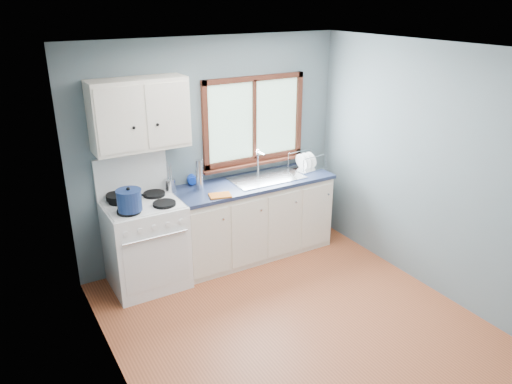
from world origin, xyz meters
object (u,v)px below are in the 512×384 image
skillet (120,196)px  thermos (199,175)px  base_cabinets (253,222)px  gas_range (146,242)px  stockpot (129,200)px  sink (266,183)px  dish_rack (307,164)px  utensil_crock (170,185)px

skillet → thermos: (0.86, -0.06, 0.10)m
base_cabinets → thermos: bearing=173.1°
base_cabinets → thermos: (-0.62, 0.08, 0.68)m
gas_range → stockpot: bearing=-134.3°
gas_range → base_cabinets: bearing=0.8°
sink → dish_rack: 0.61m
skillet → stockpot: bearing=-69.6°
skillet → dish_rack: 2.27m
skillet → stockpot: size_ratio=1.65×
stockpot → dish_rack: bearing=6.2°
stockpot → utensil_crock: (0.55, 0.36, -0.07)m
sink → utensil_crock: utensil_crock is taller
stockpot → thermos: 0.89m
dish_rack → base_cabinets: bearing=177.0°
sink → skillet: (-1.66, 0.14, 0.13)m
base_cabinets → utensil_crock: 1.11m
base_cabinets → dish_rack: 0.97m
utensil_crock → dish_rack: 1.71m
thermos → base_cabinets: bearing=-6.9°
gas_range → sink: 1.53m
base_cabinets → utensil_crock: size_ratio=5.21×
base_cabinets → sink: size_ratio=2.20×
base_cabinets → sink: bearing=-0.1°
skillet → utensil_crock: 0.55m
gas_range → thermos: bearing=7.9°
thermos → dish_rack: 1.41m
stockpot → thermos: thermos is taller
sink → dish_rack: bearing=5.0°
utensil_crock → dish_rack: bearing=-3.8°
base_cabinets → dish_rack: (0.78, 0.05, 0.56)m
sink → dish_rack: size_ratio=2.01×
gas_range → sink: bearing=0.7°
skillet → stockpot: 0.34m
skillet → gas_range: bearing=-22.4°
dish_rack → sink: bearing=178.2°
skillet → dish_rack: dish_rack is taller
gas_range → utensil_crock: (0.38, 0.18, 0.50)m
skillet → utensil_crock: size_ratio=1.19×
sink → thermos: 0.84m
gas_range → skillet: (-0.18, 0.16, 0.49)m
utensil_crock → gas_range: bearing=-154.1°
base_cabinets → dish_rack: bearing=3.8°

